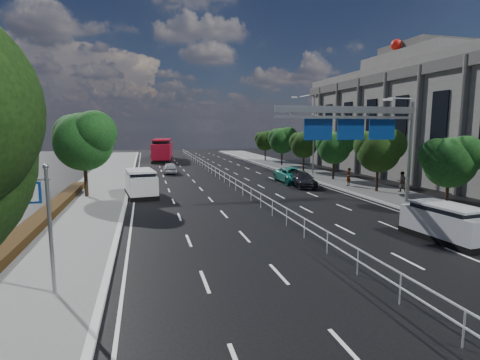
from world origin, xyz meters
name	(u,v)px	position (x,y,z in m)	size (l,w,h in m)	color
ground	(346,267)	(0.00, 0.00, 0.00)	(160.00, 160.00, 0.00)	black
sidewalk_near	(21,298)	(-11.50, 0.00, 0.07)	(5.00, 140.00, 0.14)	slate
kerb_near	(104,290)	(-9.00, 0.00, 0.07)	(0.25, 140.00, 0.15)	silver
median_fence	(226,178)	(0.00, 22.50, 0.53)	(0.05, 85.00, 1.02)	silver
hedge_near	(11,246)	(-13.30, 5.00, 0.36)	(1.00, 36.00, 0.44)	black
toilet_sign	(33,209)	(-10.95, 0.00, 2.94)	(1.62, 0.18, 4.34)	gray
overhead_gantry	(362,125)	(6.74, 10.05, 5.61)	(10.24, 0.38, 7.45)	gray
streetlight_far	(311,129)	(10.50, 26.00, 5.21)	(2.78, 2.40, 9.00)	gray
civic_hall	(439,119)	(23.72, 22.00, 6.27)	(14.40, 36.00, 14.35)	slate
near_tree_back	(84,138)	(-11.94, 17.97, 4.61)	(4.84, 4.51, 6.69)	black
far_tree_c	(451,159)	(11.24, 6.98, 3.43)	(3.52, 3.28, 4.94)	black
far_tree_d	(379,149)	(11.25, 14.48, 3.69)	(3.85, 3.59, 5.34)	black
far_tree_e	(335,146)	(11.25, 21.98, 3.56)	(3.63, 3.38, 5.13)	black
far_tree_f	(304,143)	(11.24, 29.48, 3.49)	(3.52, 3.28, 5.02)	black
far_tree_g	(282,139)	(11.25, 36.98, 3.75)	(3.96, 3.69, 5.45)	black
far_tree_h	(266,140)	(11.24, 44.48, 3.42)	(3.41, 3.18, 4.91)	black
white_minivan	(141,183)	(-7.93, 17.74, 1.04)	(2.73, 5.11, 2.12)	black
red_bus	(163,149)	(-4.69, 49.87, 1.84)	(4.02, 12.03, 3.53)	black
near_car_silver	(170,168)	(-4.71, 32.13, 0.67)	(1.57, 3.91, 1.33)	#ACADB3
near_car_dark	(156,153)	(-5.67, 55.79, 0.77)	(1.63, 4.67, 1.54)	black
silver_minivan	(446,223)	(6.50, 2.00, 0.87)	(2.20, 4.40, 1.77)	black
parked_car_teal	(293,175)	(6.55, 21.50, 0.75)	(2.48, 5.39, 1.50)	#1C7F70
parked_car_dark	(303,180)	(6.50, 19.00, 0.65)	(1.82, 4.48, 1.30)	black
pedestrian_a	(348,177)	(10.39, 17.65, 0.95)	(0.59, 0.39, 1.63)	gray
pedestrian_b	(401,181)	(13.07, 13.84, 0.98)	(0.81, 0.63, 1.67)	gray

